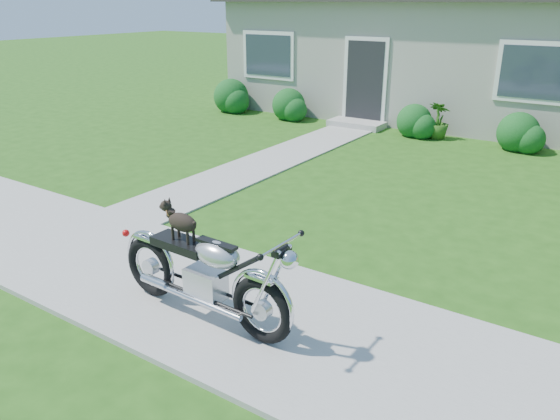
% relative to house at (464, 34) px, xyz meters
% --- Properties ---
extents(ground, '(80.00, 80.00, 0.00)m').
position_rel_house_xyz_m(ground, '(0.00, -11.99, -2.16)').
color(ground, '#235114').
rests_on(ground, ground).
extents(sidewalk, '(24.00, 2.20, 0.04)m').
position_rel_house_xyz_m(sidewalk, '(0.00, -11.99, -2.14)').
color(sidewalk, '#9E9B93').
rests_on(sidewalk, ground).
extents(walkway, '(1.20, 8.00, 0.03)m').
position_rel_house_xyz_m(walkway, '(-1.50, -6.99, -2.14)').
color(walkway, '#9E9B93').
rests_on(walkway, ground).
extents(house, '(12.60, 7.03, 4.50)m').
position_rel_house_xyz_m(house, '(0.00, 0.00, 0.00)').
color(house, '#A6A196').
rests_on(house, ground).
extents(shrub_row, '(10.68, 1.01, 1.01)m').
position_rel_house_xyz_m(shrub_row, '(-0.56, -3.49, -1.76)').
color(shrub_row, '#144E1B').
rests_on(shrub_row, ground).
extents(potted_plant_left, '(0.60, 0.68, 0.73)m').
position_rel_house_xyz_m(potted_plant_left, '(-3.49, -3.44, -1.79)').
color(potted_plant_left, '#1B5F19').
rests_on(potted_plant_left, ground).
extents(potted_plant_right, '(0.54, 0.54, 0.86)m').
position_rel_house_xyz_m(potted_plant_right, '(0.63, -3.44, -1.73)').
color(potted_plant_right, '#2C5D19').
rests_on(potted_plant_right, ground).
extents(motorcycle_with_dog, '(2.22, 0.60, 1.16)m').
position_rel_house_xyz_m(motorcycle_with_dog, '(1.30, -12.39, -1.61)').
color(motorcycle_with_dog, black).
rests_on(motorcycle_with_dog, sidewalk).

